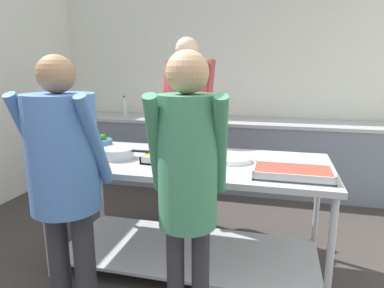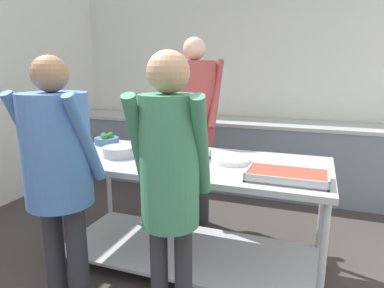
# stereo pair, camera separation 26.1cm
# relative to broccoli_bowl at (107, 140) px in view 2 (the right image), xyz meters

# --- Properties ---
(wall_rear) EXTENTS (4.90, 0.06, 2.65)m
(wall_rear) POSITION_rel_broccoli_bowl_xyz_m (0.86, 2.02, 0.42)
(wall_rear) COLOR silver
(wall_rear) RESTS_ON ground_plane
(back_counter) EXTENTS (4.74, 0.65, 0.89)m
(back_counter) POSITION_rel_broccoli_bowl_xyz_m (0.86, 1.65, -0.46)
(back_counter) COLOR slate
(back_counter) RESTS_ON ground_plane
(serving_counter) EXTENTS (2.04, 0.90, 0.86)m
(serving_counter) POSITION_rel_broccoli_bowl_xyz_m (0.87, -0.25, -0.32)
(serving_counter) COLOR #ADAFB5
(serving_counter) RESTS_ON ground_plane
(broccoli_bowl) EXTENTS (0.22, 0.22, 0.10)m
(broccoli_bowl) POSITION_rel_broccoli_bowl_xyz_m (0.00, 0.00, 0.00)
(broccoli_bowl) COLOR #3D668C
(broccoli_bowl) RESTS_ON serving_counter
(sauce_pan) EXTENTS (0.38, 0.24, 0.08)m
(sauce_pan) POSITION_rel_broccoli_bowl_xyz_m (0.34, -0.34, 0.00)
(sauce_pan) COLOR #ADAFB5
(sauce_pan) RESTS_ON serving_counter
(serving_tray_vegetables) EXTENTS (0.45, 0.33, 0.05)m
(serving_tray_vegetables) POSITION_rel_broccoli_bowl_xyz_m (0.79, -0.29, -0.01)
(serving_tray_vegetables) COLOR #ADAFB5
(serving_tray_vegetables) RESTS_ON serving_counter
(plate_stack) EXTENTS (0.28, 0.28, 0.04)m
(plate_stack) POSITION_rel_broccoli_bowl_xyz_m (1.19, -0.21, -0.02)
(plate_stack) COLOR white
(plate_stack) RESTS_ON serving_counter
(serving_tray_roast) EXTENTS (0.49, 0.27, 0.05)m
(serving_tray_roast) POSITION_rel_broccoli_bowl_xyz_m (1.61, -0.48, -0.01)
(serving_tray_roast) COLOR #ADAFB5
(serving_tray_roast) RESTS_ON serving_counter
(guest_serving_left) EXTENTS (0.44, 0.37, 1.62)m
(guest_serving_left) POSITION_rel_broccoli_bowl_xyz_m (1.07, -1.03, 0.11)
(guest_serving_left) COLOR #2D2D33
(guest_serving_left) RESTS_ON ground_plane
(guest_serving_right) EXTENTS (0.49, 0.40, 1.61)m
(guest_serving_right) POSITION_rel_broccoli_bowl_xyz_m (0.32, -0.98, 0.08)
(guest_serving_right) COLOR #2D2D33
(guest_serving_right) RESTS_ON ground_plane
(cook_behind_counter) EXTENTS (0.49, 0.40, 1.81)m
(cook_behind_counter) POSITION_rel_broccoli_bowl_xyz_m (0.66, 0.48, 0.21)
(cook_behind_counter) COLOR #2D2D33
(cook_behind_counter) RESTS_ON ground_plane
(water_bottle) EXTENTS (0.07, 0.07, 0.27)m
(water_bottle) POSITION_rel_broccoli_bowl_xyz_m (-0.56, 1.70, 0.10)
(water_bottle) COLOR silver
(water_bottle) RESTS_ON back_counter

